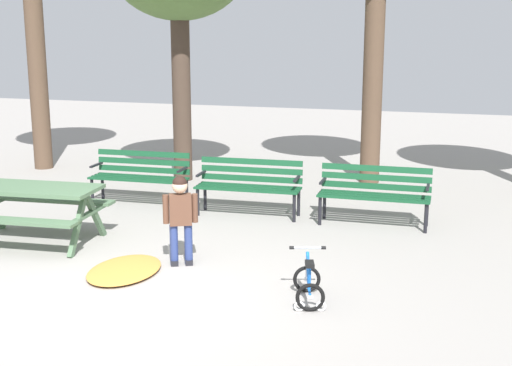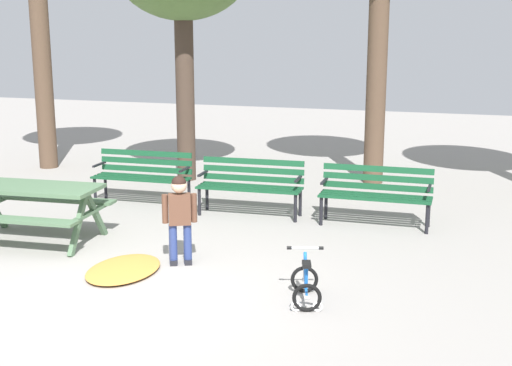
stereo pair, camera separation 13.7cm
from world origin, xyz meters
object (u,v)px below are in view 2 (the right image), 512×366
Objects in this scene: child_standing at (180,212)px; park_bench_right at (376,191)px; park_bench_far_left at (143,173)px; kids_bicycle at (306,284)px; picnic_table at (32,198)px; park_bench_left at (251,182)px.

park_bench_right is at bearing 51.07° from child_standing.
park_bench_far_left reaches higher than kids_bicycle.
park_bench_far_left is 3.80m from park_bench_right.
park_bench_far_left is 1.47× the size of child_standing.
kids_bicycle is at bearing -13.15° from picnic_table.
park_bench_far_left is at bearing 79.46° from picnic_table.
park_bench_right reaches higher than kids_bicycle.
park_bench_far_left and park_bench_right have the same top height.
park_bench_far_left is 1.90m from park_bench_left.
park_bench_right is 3.17m from child_standing.
picnic_table is 1.18× the size of park_bench_right.
child_standing is (2.25, -0.24, 0.06)m from picnic_table.
child_standing is (1.82, -2.57, 0.14)m from park_bench_far_left.
child_standing is at bearing -91.97° from park_bench_left.
picnic_table is at bearing -100.54° from park_bench_far_left.
child_standing reaches higher than park_bench_far_left.
park_bench_left reaches higher than kids_bicycle.
park_bench_far_left is 3.15m from child_standing.
park_bench_far_left is at bearing 175.99° from park_bench_left.
park_bench_left and park_bench_right have the same top height.
park_bench_far_left is 4.83m from kids_bicycle.
park_bench_left is 3.55m from kids_bicycle.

